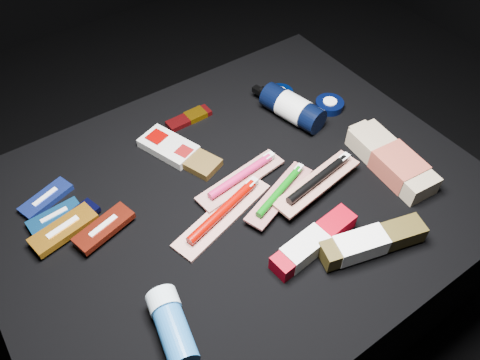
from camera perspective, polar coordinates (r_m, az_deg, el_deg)
ground at (r=1.30m, az=-0.30°, el=-12.80°), size 3.00×3.00×0.00m
cloth_table at (r=1.13m, az=-0.34°, el=-7.99°), size 0.98×0.78×0.40m
luna_bar_0 at (r=1.03m, az=-22.56°, el=-2.11°), size 0.12×0.07×0.01m
luna_bar_1 at (r=0.99m, az=-21.63°, el=-4.19°), size 0.11×0.05×0.01m
luna_bar_2 at (r=0.97m, az=-19.66°, el=-4.67°), size 0.11×0.07×0.01m
luna_bar_3 at (r=0.96m, az=-20.68°, el=-5.65°), size 0.13×0.07×0.02m
luna_bar_4 at (r=0.93m, az=-16.24°, el=-5.62°), size 0.13×0.07×0.02m
clif_bar_0 at (r=1.03m, az=-5.75°, el=2.55°), size 0.09×0.12×0.02m
clif_bar_1 at (r=1.06m, az=-8.92°, el=4.19°), size 0.11×0.14×0.02m
power_bar at (r=1.13m, az=-5.97°, el=7.64°), size 0.11×0.04×0.01m
lotion_bottle at (r=1.12m, az=6.40°, el=8.73°), size 0.09×0.20×0.06m
cream_tin_upper at (r=1.19m, az=4.87°, el=10.40°), size 0.07×0.07×0.02m
cream_tin_lower at (r=1.17m, az=10.85°, el=9.02°), size 0.07×0.07×0.02m
bodywash_bottle at (r=1.05m, az=18.08°, el=2.16°), size 0.09×0.23×0.05m
deodorant_stick at (r=0.80m, az=-8.31°, el=-17.14°), size 0.07×0.13×0.05m
toothbrush_pack_0 at (r=0.93m, az=-2.00°, el=-3.93°), size 0.24×0.12×0.03m
toothbrush_pack_1 at (r=0.98m, az=0.22°, el=0.34°), size 0.21×0.07×0.02m
toothbrush_pack_2 at (r=0.95m, az=4.92°, el=-1.47°), size 0.19×0.10×0.02m
toothbrush_pack_3 at (r=0.96m, az=9.53°, el=-0.03°), size 0.22×0.08×0.02m
toothpaste_carton_red at (r=0.88m, az=8.61°, el=-7.71°), size 0.19×0.06×0.04m
toothpaste_carton_green at (r=0.90m, az=15.36°, el=-7.40°), size 0.21×0.10×0.04m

